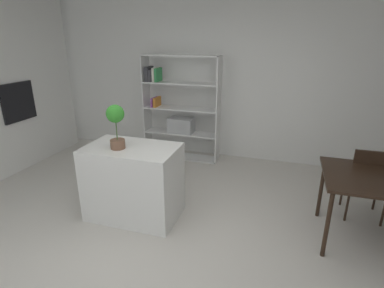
{
  "coord_description": "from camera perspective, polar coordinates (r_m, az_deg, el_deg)",
  "views": [
    {
      "loc": [
        1.08,
        -2.54,
        2.12
      ],
      "look_at": [
        0.15,
        0.42,
        1.01
      ],
      "focal_mm": 28.55,
      "sensor_mm": 36.0,
      "label": 1
    }
  ],
  "objects": [
    {
      "name": "dining_chair_far",
      "position": [
        4.13,
        30.19,
        -5.56
      ],
      "size": [
        0.45,
        0.45,
        0.92
      ],
      "rotation": [
        0.0,
        0.0,
        3.15
      ],
      "color": "black",
      "rests_on": "ground_plane"
    },
    {
      "name": "back_partition",
      "position": [
        5.46,
        6.06,
        11.95
      ],
      "size": [
        7.49,
        0.06,
        2.8
      ],
      "primitive_type": "cube",
      "color": "white",
      "rests_on": "ground_plane"
    },
    {
      "name": "built_in_oven",
      "position": [
        5.62,
        -29.72,
        6.88
      ],
      "size": [
        0.06,
        0.61,
        0.61
      ],
      "color": "black",
      "rests_on": "ground_plane"
    },
    {
      "name": "potted_plant_on_island",
      "position": [
        3.51,
        -14.04,
        4.02
      ],
      "size": [
        0.2,
        0.2,
        0.51
      ],
      "color": "brown",
      "rests_on": "kitchen_island"
    },
    {
      "name": "open_bookshelf",
      "position": [
        5.41,
        -2.65,
        6.4
      ],
      "size": [
        1.35,
        0.32,
        1.82
      ],
      "color": "white",
      "rests_on": "ground_plane"
    },
    {
      "name": "ground_plane",
      "position": [
        3.48,
        -4.62,
        -18.02
      ],
      "size": [
        10.31,
        10.31,
        0.0
      ],
      "primitive_type": "plane",
      "color": "beige"
    },
    {
      "name": "dining_table",
      "position": [
        3.66,
        31.96,
        -6.52
      ],
      "size": [
        1.13,
        0.89,
        0.77
      ],
      "color": "black",
      "rests_on": "ground_plane"
    },
    {
      "name": "kitchen_island",
      "position": [
        3.78,
        -10.86,
        -6.96
      ],
      "size": [
        1.08,
        0.68,
        0.9
      ],
      "primitive_type": "cube",
      "color": "white",
      "rests_on": "ground_plane"
    }
  ]
}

